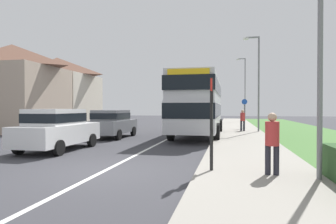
% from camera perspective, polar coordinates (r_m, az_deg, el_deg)
% --- Properties ---
extents(ground_plane, '(120.00, 120.00, 0.00)m').
position_cam_1_polar(ground_plane, '(8.48, -12.75, -11.40)').
color(ground_plane, '#38383D').
extents(lane_marking_centre, '(0.14, 60.00, 0.01)m').
position_cam_1_polar(lane_marking_centre, '(16.01, -0.68, -5.62)').
color(lane_marking_centre, silver).
rests_on(lane_marking_centre, ground_plane).
extents(pavement_near_side, '(3.20, 68.00, 0.12)m').
position_cam_1_polar(pavement_near_side, '(13.66, 14.99, -6.51)').
color(pavement_near_side, gray).
rests_on(pavement_near_side, ground_plane).
extents(double_decker_bus, '(2.80, 9.57, 3.70)m').
position_cam_1_polar(double_decker_bus, '(18.40, 6.00, 1.87)').
color(double_decker_bus, '#BCBCC1').
rests_on(double_decker_bus, ground_plane).
extents(parked_car_white, '(1.91, 4.30, 1.75)m').
position_cam_1_polar(parked_car_white, '(13.09, -20.84, -2.93)').
color(parked_car_white, silver).
rests_on(parked_car_white, ground_plane).
extents(parked_car_grey, '(1.99, 4.08, 1.66)m').
position_cam_1_polar(parked_car_grey, '(17.86, -10.93, -2.04)').
color(parked_car_grey, slate).
rests_on(parked_car_grey, ground_plane).
extents(pedestrian_at_stop, '(0.34, 0.34, 1.67)m').
position_cam_1_polar(pedestrian_at_stop, '(7.72, 19.73, -5.29)').
color(pedestrian_at_stop, '#23232D').
rests_on(pedestrian_at_stop, ground_plane).
extents(pedestrian_walking_away, '(0.34, 0.34, 1.67)m').
position_cam_1_polar(pedestrian_walking_away, '(21.87, 14.41, -1.38)').
color(pedestrian_walking_away, '#23232D').
rests_on(pedestrian_walking_away, ground_plane).
extents(bus_stop_sign, '(0.09, 0.52, 2.60)m').
position_cam_1_polar(bus_stop_sign, '(7.86, 8.53, -1.02)').
color(bus_stop_sign, black).
rests_on(bus_stop_sign, ground_plane).
extents(cycle_route_sign, '(0.44, 0.08, 2.52)m').
position_cam_1_polar(cycle_route_sign, '(24.50, 14.75, -0.09)').
color(cycle_route_sign, slate).
rests_on(cycle_route_sign, ground_plane).
extents(street_lamp_near, '(1.14, 0.20, 7.44)m').
position_cam_1_polar(street_lamp_near, '(8.03, 26.96, 18.73)').
color(street_lamp_near, slate).
rests_on(street_lamp_near, ground_plane).
extents(street_lamp_mid, '(1.14, 0.20, 6.90)m').
position_cam_1_polar(street_lamp_mid, '(21.87, 17.05, 6.52)').
color(street_lamp_mid, slate).
rests_on(street_lamp_mid, ground_plane).
extents(street_lamp_far, '(1.14, 0.20, 8.26)m').
position_cam_1_polar(street_lamp_far, '(39.25, 14.71, 4.99)').
color(street_lamp_far, slate).
rests_on(street_lamp_far, ground_plane).
extents(house_terrace_far_side, '(6.78, 11.79, 6.66)m').
position_cam_1_polar(house_terrace_far_side, '(27.68, -24.25, 3.91)').
color(house_terrace_far_side, tan).
rests_on(house_terrace_far_side, ground_plane).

